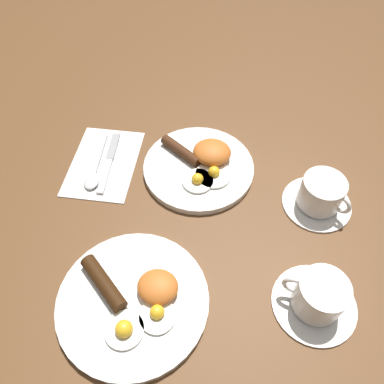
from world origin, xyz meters
TOP-DOWN VIEW (x-y plane):
  - ground_plane at (0.00, 0.00)m, footprint 3.00×3.00m
  - breakfast_plate_near at (-0.00, -0.00)m, footprint 0.24×0.24m
  - breakfast_plate_far at (0.06, 0.32)m, footprint 0.26×0.26m
  - teacup_near at (-0.26, 0.05)m, footprint 0.14×0.14m
  - teacup_far at (-0.25, 0.26)m, footprint 0.15×0.15m
  - napkin at (0.21, 0.02)m, footprint 0.16×0.22m
  - knife at (0.20, 0.01)m, footprint 0.04×0.18m
  - spoon at (0.22, 0.06)m, footprint 0.04×0.17m

SIDE VIEW (x-z plane):
  - ground_plane at x=0.00m, z-range 0.00..0.00m
  - napkin at x=0.21m, z-range 0.00..0.01m
  - knife at x=0.20m, z-range 0.00..0.01m
  - spoon at x=0.22m, z-range 0.00..0.01m
  - breakfast_plate_far at x=0.06m, z-range -0.01..0.04m
  - breakfast_plate_near at x=0.00m, z-range -0.01..0.04m
  - teacup_near at x=-0.26m, z-range 0.00..0.07m
  - teacup_far at x=-0.25m, z-range 0.00..0.07m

